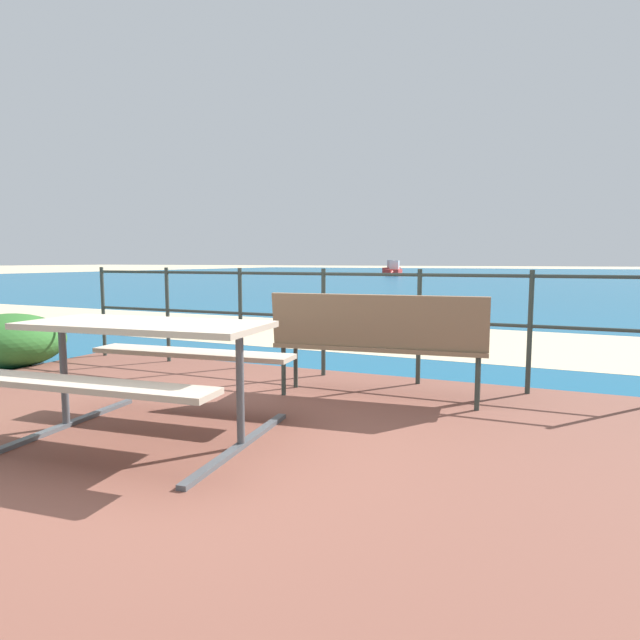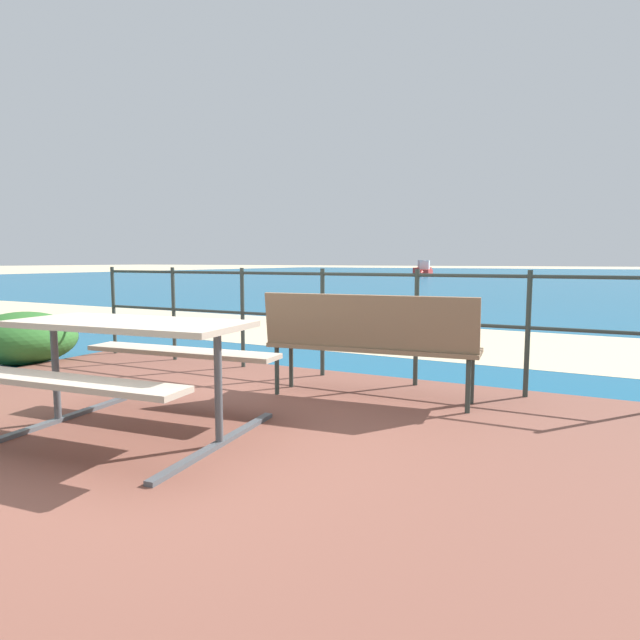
% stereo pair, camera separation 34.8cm
% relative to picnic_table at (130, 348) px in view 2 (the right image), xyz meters
% --- Properties ---
extents(ground_plane, '(240.00, 240.00, 0.00)m').
position_rel_picnic_table_xyz_m(ground_plane, '(0.31, -0.08, -0.65)').
color(ground_plane, beige).
extents(patio_paving, '(6.40, 5.20, 0.06)m').
position_rel_picnic_table_xyz_m(patio_paving, '(0.31, -0.08, -0.62)').
color(patio_paving, brown).
rests_on(patio_paving, ground).
extents(sea_water, '(90.00, 90.00, 0.01)m').
position_rel_picnic_table_xyz_m(sea_water, '(0.31, 39.92, -0.65)').
color(sea_water, '#145B84').
rests_on(sea_water, ground).
extents(beach_strip, '(54.08, 5.11, 0.01)m').
position_rel_picnic_table_xyz_m(beach_strip, '(0.31, 5.57, -0.65)').
color(beach_strip, beige).
rests_on(beach_strip, ground).
extents(picnic_table, '(1.72, 1.51, 0.77)m').
position_rel_picnic_table_xyz_m(picnic_table, '(0.00, 0.00, 0.00)').
color(picnic_table, tan).
rests_on(picnic_table, patio_paving).
extents(park_bench, '(1.82, 0.60, 0.90)m').
position_rel_picnic_table_xyz_m(park_bench, '(1.12, 1.52, -0.05)').
color(park_bench, '#7A6047').
rests_on(park_bench, patio_paving).
extents(railing_fence, '(5.94, 0.04, 1.10)m').
position_rel_picnic_table_xyz_m(railing_fence, '(0.31, 2.27, 0.08)').
color(railing_fence, '#2D3833').
rests_on(railing_fence, patio_paving).
extents(shrub_left, '(1.21, 1.21, 0.63)m').
position_rel_picnic_table_xyz_m(shrub_left, '(-3.29, 1.48, -0.34)').
color(shrub_left, '#2D6628').
rests_on(shrub_left, ground).
extents(boat_near, '(1.46, 3.51, 1.22)m').
position_rel_picnic_table_xyz_m(boat_near, '(-9.65, 40.90, -0.28)').
color(boat_near, red).
rests_on(boat_near, sea_water).
extents(boat_mid, '(1.17, 4.69, 1.25)m').
position_rel_picnic_table_xyz_m(boat_mid, '(-11.97, 48.51, -0.26)').
color(boat_mid, red).
rests_on(boat_mid, sea_water).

